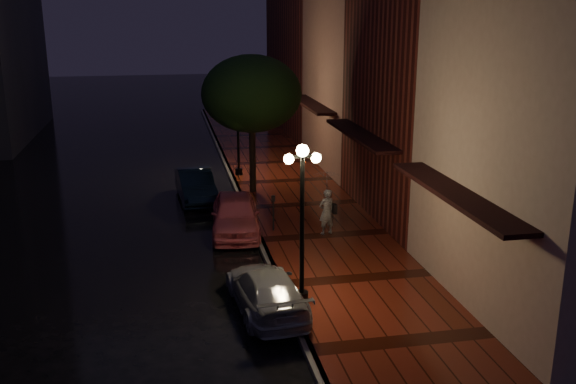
{
  "coord_description": "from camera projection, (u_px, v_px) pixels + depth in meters",
  "views": [
    {
      "loc": [
        -3.02,
        -20.33,
        7.71
      ],
      "look_at": [
        1.22,
        1.32,
        1.4
      ],
      "focal_mm": 40.0,
      "sensor_mm": 36.0,
      "label": 1
    }
  ],
  "objects": [
    {
      "name": "ground",
      "position": [
        260.0,
        244.0,
        21.86
      ],
      "size": [
        120.0,
        120.0,
        0.0
      ],
      "primitive_type": "plane",
      "color": "black",
      "rests_on": "ground"
    },
    {
      "name": "sidewalk",
      "position": [
        324.0,
        237.0,
        22.25
      ],
      "size": [
        4.5,
        60.0,
        0.15
      ],
      "primitive_type": "cube",
      "color": "#4D190D",
      "rests_on": "ground"
    },
    {
      "name": "navy_car",
      "position": [
        196.0,
        186.0,
        26.63
      ],
      "size": [
        1.65,
        4.01,
        1.29
      ],
      "primitive_type": "imported",
      "rotation": [
        0.0,
        0.0,
        0.07
      ],
      "color": "black",
      "rests_on": "ground"
    },
    {
      "name": "woman_with_umbrella",
      "position": [
        327.0,
        193.0,
        21.99
      ],
      "size": [
        0.93,
        0.95,
        2.25
      ],
      "rotation": [
        0.0,
        0.0,
        3.41
      ],
      "color": "white",
      "rests_on": "sidewalk"
    },
    {
      "name": "streetlamp_far",
      "position": [
        238.0,
        123.0,
        29.7
      ],
      "size": [
        0.96,
        0.36,
        4.31
      ],
      "color": "black",
      "rests_on": "sidewalk"
    },
    {
      "name": "storefront_near",
      "position": [
        566.0,
        150.0,
        16.32
      ],
      "size": [
        5.0,
        8.0,
        8.5
      ],
      "primitive_type": "cube",
      "color": "gray",
      "rests_on": "ground"
    },
    {
      "name": "storefront_extra",
      "position": [
        321.0,
        53.0,
        40.65
      ],
      "size": [
        5.0,
        12.0,
        10.0
      ],
      "primitive_type": "cube",
      "color": "#511914",
      "rests_on": "ground"
    },
    {
      "name": "streetlamp_near",
      "position": [
        302.0,
        215.0,
        16.49
      ],
      "size": [
        0.96,
        0.36,
        4.31
      ],
      "color": "black",
      "rests_on": "sidewalk"
    },
    {
      "name": "parking_meter",
      "position": [
        273.0,
        209.0,
        22.53
      ],
      "size": [
        0.13,
        0.1,
        1.29
      ],
      "rotation": [
        0.0,
        0.0,
        0.09
      ],
      "color": "black",
      "rests_on": "sidewalk"
    },
    {
      "name": "street_tree",
      "position": [
        252.0,
        96.0,
        26.46
      ],
      "size": [
        4.16,
        4.16,
        5.8
      ],
      "color": "black",
      "rests_on": "sidewalk"
    },
    {
      "name": "curb",
      "position": [
        260.0,
        242.0,
        21.84
      ],
      "size": [
        0.25,
        60.0,
        0.15
      ],
      "primitive_type": "cube",
      "color": "#595451",
      "rests_on": "ground"
    },
    {
      "name": "storefront_far",
      "position": [
        370.0,
        77.0,
        31.35
      ],
      "size": [
        5.0,
        8.0,
        9.0
      ],
      "primitive_type": "cube",
      "color": "#8C5951",
      "rests_on": "ground"
    },
    {
      "name": "storefront_mid",
      "position": [
        439.0,
        71.0,
        23.53
      ],
      "size": [
        5.0,
        8.0,
        11.0
      ],
      "primitive_type": "cube",
      "color": "#511914",
      "rests_on": "ground"
    },
    {
      "name": "silver_car",
      "position": [
        266.0,
        290.0,
        16.86
      ],
      "size": [
        1.96,
        4.14,
        1.17
      ],
      "primitive_type": "imported",
      "rotation": [
        0.0,
        0.0,
        3.23
      ],
      "color": "#96969D",
      "rests_on": "ground"
    },
    {
      "name": "pink_car",
      "position": [
        235.0,
        214.0,
        22.69
      ],
      "size": [
        2.04,
        4.27,
        1.41
      ],
      "primitive_type": "imported",
      "rotation": [
        0.0,
        0.0,
        -0.09
      ],
      "color": "#D95964",
      "rests_on": "ground"
    }
  ]
}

